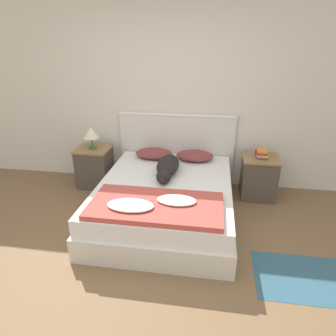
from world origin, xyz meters
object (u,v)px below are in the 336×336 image
pillow_right (195,156)px  book_stack (262,154)px  pillow_left (154,153)px  nightstand_left (95,167)px  dog (167,167)px  table_lamp (91,133)px  nightstand_right (258,177)px  bed (166,200)px

pillow_right → book_stack: size_ratio=2.29×
pillow_left → nightstand_left: bearing=-176.9°
dog → book_stack: 1.29m
nightstand_left → book_stack: bearing=0.2°
pillow_left → table_lamp: (-0.89, -0.05, 0.28)m
dog → book_stack: (1.20, 0.46, 0.07)m
nightstand_right → pillow_left: pillow_left is taller
nightstand_right → nightstand_left: bearing=180.0°
nightstand_right → table_lamp: table_lamp is taller
pillow_left → dog: dog is taller
dog → pillow_right: bearing=58.5°
nightstand_left → nightstand_right: same height
bed → nightstand_right: bearing=31.1°
nightstand_right → book_stack: size_ratio=2.58×
pillow_left → table_lamp: bearing=-176.5°
pillow_right → nightstand_left: bearing=-178.1°
pillow_left → table_lamp: 0.94m
bed → dog: size_ratio=2.37×
pillow_right → bed: bearing=-111.0°
bed → pillow_right: 0.87m
bed → pillow_right: bearing=69.0°
bed → book_stack: 1.45m
nightstand_right → book_stack: bearing=81.0°
nightstand_left → pillow_right: size_ratio=1.13×
bed → pillow_right: size_ratio=3.78×
nightstand_right → pillow_right: size_ratio=1.13×
book_stack → table_lamp: (-2.37, -0.01, 0.18)m
book_stack → nightstand_left: bearing=-179.8°
pillow_left → pillow_right: same height
nightstand_left → pillow_left: (0.89, 0.05, 0.25)m
table_lamp → book_stack: bearing=0.3°
bed → book_stack: bearing=31.4°
nightstand_left → pillow_left: size_ratio=1.13×
dog → table_lamp: (-1.17, 0.45, 0.25)m
pillow_left → pillow_right: size_ratio=1.00×
dog → table_lamp: size_ratio=2.64×
nightstand_left → table_lamp: size_ratio=1.87×
nightstand_left → nightstand_right: (2.37, 0.00, 0.00)m
book_stack → table_lamp: bearing=-179.7°
bed → nightstand_right: nightstand_right is taller
nightstand_left → book_stack: book_stack is taller
pillow_right → table_lamp: size_ratio=1.66×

